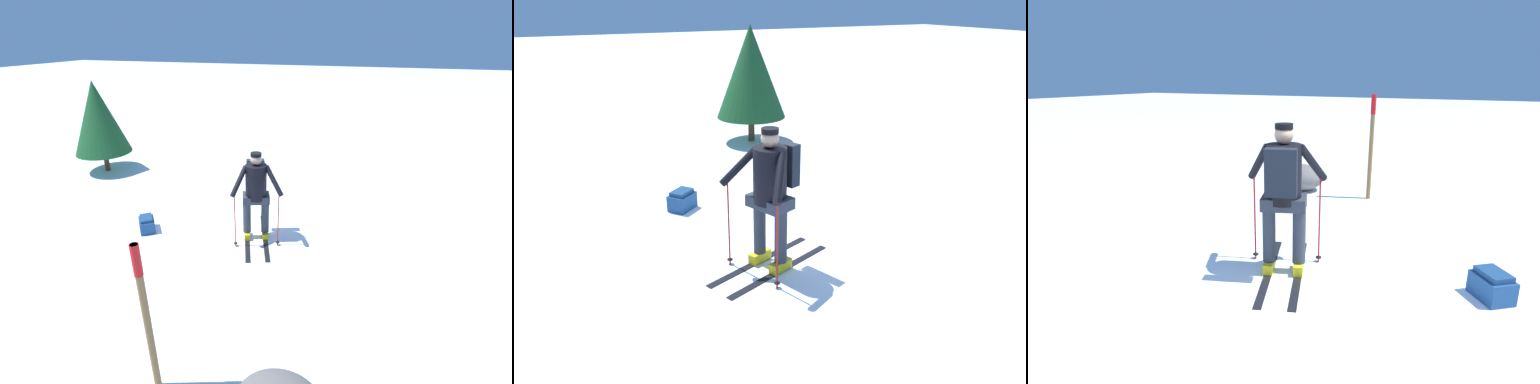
% 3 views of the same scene
% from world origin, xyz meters
% --- Properties ---
extents(ground_plane, '(80.00, 80.00, 0.00)m').
position_xyz_m(ground_plane, '(0.00, 0.00, 0.00)').
color(ground_plane, white).
extents(skier, '(1.06, 1.72, 1.72)m').
position_xyz_m(skier, '(0.64, -0.76, 1.01)').
color(skier, black).
rests_on(skier, ground_plane).
extents(dropped_backpack, '(0.47, 0.49, 0.31)m').
position_xyz_m(dropped_backpack, '(-1.52, -1.18, 0.15)').
color(dropped_backpack, navy).
rests_on(dropped_backpack, ground_plane).
extents(pine_tree, '(1.52, 1.52, 2.53)m').
position_xyz_m(pine_tree, '(-4.55, 1.43, 1.54)').
color(pine_tree, '#4C331E').
rests_on(pine_tree, ground_plane).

